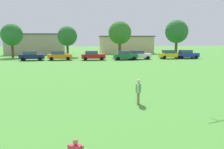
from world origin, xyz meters
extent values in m
plane|color=#4C9338|center=(0.00, 30.00, 0.00)|extent=(160.00, 160.00, 0.00)
sphere|color=#936B4C|center=(-0.40, 4.71, 1.03)|extent=(0.17, 0.17, 0.17)
cylinder|color=#8C7259|center=(3.45, 12.45, 0.39)|extent=(0.15, 0.15, 0.78)
cylinder|color=#8C7259|center=(3.53, 12.67, 0.39)|extent=(0.15, 0.15, 0.78)
cube|color=#4CB266|center=(3.49, 12.56, 1.06)|extent=(0.45, 0.59, 0.55)
cylinder|color=beige|center=(3.38, 12.25, 1.08)|extent=(0.11, 0.11, 0.52)
cylinder|color=beige|center=(3.60, 12.86, 1.08)|extent=(0.11, 0.11, 0.52)
sphere|color=beige|center=(3.49, 12.56, 1.48)|extent=(0.24, 0.24, 0.24)
cube|color=#141E4C|center=(-8.35, 44.33, 0.70)|extent=(4.30, 1.80, 0.76)
cube|color=#334756|center=(-8.69, 44.33, 1.38)|extent=(2.24, 1.58, 0.60)
cylinder|color=black|center=(-6.88, 45.23, 0.32)|extent=(0.64, 0.22, 0.64)
cylinder|color=black|center=(-6.88, 43.43, 0.32)|extent=(0.64, 0.22, 0.64)
cylinder|color=black|center=(-9.81, 45.23, 0.32)|extent=(0.64, 0.22, 0.64)
cylinder|color=black|center=(-9.81, 43.43, 0.32)|extent=(0.64, 0.22, 0.64)
cube|color=orange|center=(-3.42, 44.34, 0.70)|extent=(4.30, 1.80, 0.76)
cube|color=#334756|center=(-3.76, 44.34, 1.38)|extent=(2.24, 1.58, 0.60)
cylinder|color=black|center=(-1.96, 45.24, 0.32)|extent=(0.64, 0.22, 0.64)
cylinder|color=black|center=(-1.96, 43.44, 0.32)|extent=(0.64, 0.22, 0.64)
cylinder|color=black|center=(-4.88, 45.24, 0.32)|extent=(0.64, 0.22, 0.64)
cylinder|color=black|center=(-4.88, 43.44, 0.32)|extent=(0.64, 0.22, 0.64)
cube|color=red|center=(2.58, 43.63, 0.70)|extent=(4.30, 1.80, 0.76)
cube|color=#334756|center=(2.23, 43.63, 1.38)|extent=(2.24, 1.58, 0.60)
cylinder|color=black|center=(4.04, 44.53, 0.32)|extent=(0.64, 0.22, 0.64)
cylinder|color=black|center=(4.04, 42.73, 0.32)|extent=(0.64, 0.22, 0.64)
cylinder|color=black|center=(1.12, 44.53, 0.32)|extent=(0.64, 0.22, 0.64)
cylinder|color=black|center=(1.12, 42.73, 0.32)|extent=(0.64, 0.22, 0.64)
cube|color=#196B38|center=(8.42, 43.21, 0.70)|extent=(4.30, 1.80, 0.76)
cube|color=#334756|center=(8.07, 43.21, 1.38)|extent=(2.24, 1.58, 0.60)
cylinder|color=black|center=(9.88, 44.11, 0.32)|extent=(0.64, 0.22, 0.64)
cylinder|color=black|center=(9.88, 42.31, 0.32)|extent=(0.64, 0.22, 0.64)
cylinder|color=black|center=(6.96, 44.11, 0.32)|extent=(0.64, 0.22, 0.64)
cylinder|color=black|center=(6.96, 42.31, 0.32)|extent=(0.64, 0.22, 0.64)
cube|color=white|center=(11.29, 44.27, 0.70)|extent=(4.30, 1.80, 0.76)
cube|color=#334756|center=(10.95, 44.27, 1.38)|extent=(2.24, 1.58, 0.60)
cylinder|color=black|center=(12.76, 45.17, 0.32)|extent=(0.64, 0.22, 0.64)
cylinder|color=black|center=(12.76, 43.37, 0.32)|extent=(0.64, 0.22, 0.64)
cylinder|color=black|center=(9.83, 45.17, 0.32)|extent=(0.64, 0.22, 0.64)
cylinder|color=black|center=(9.83, 43.37, 0.32)|extent=(0.64, 0.22, 0.64)
cube|color=yellow|center=(17.50, 44.51, 0.70)|extent=(4.30, 1.80, 0.76)
cube|color=#334756|center=(17.15, 44.51, 1.38)|extent=(2.24, 1.58, 0.60)
cylinder|color=black|center=(18.96, 45.41, 0.32)|extent=(0.64, 0.22, 0.64)
cylinder|color=black|center=(18.96, 43.61, 0.32)|extent=(0.64, 0.22, 0.64)
cylinder|color=black|center=(16.04, 45.41, 0.32)|extent=(0.64, 0.22, 0.64)
cylinder|color=black|center=(16.04, 43.61, 0.32)|extent=(0.64, 0.22, 0.64)
cube|color=#1E38AD|center=(20.89, 44.46, 0.70)|extent=(4.30, 1.80, 0.76)
cube|color=#334756|center=(20.55, 44.46, 1.38)|extent=(2.24, 1.58, 0.60)
cylinder|color=black|center=(22.35, 45.36, 0.32)|extent=(0.64, 0.22, 0.64)
cylinder|color=black|center=(22.35, 43.56, 0.32)|extent=(0.64, 0.22, 0.64)
cylinder|color=black|center=(19.43, 45.36, 0.32)|extent=(0.64, 0.22, 0.64)
cylinder|color=black|center=(19.43, 43.56, 0.32)|extent=(0.64, 0.22, 0.64)
cylinder|color=brown|center=(-13.31, 51.36, 1.38)|extent=(0.51, 0.51, 2.77)
sphere|color=#286B2D|center=(-13.31, 51.36, 4.62)|extent=(4.37, 4.37, 4.37)
cylinder|color=brown|center=(-2.32, 51.92, 1.30)|extent=(0.48, 0.48, 2.60)
sphere|color=#286B2D|center=(-2.32, 51.92, 4.35)|extent=(4.11, 4.11, 4.11)
cylinder|color=brown|center=(8.50, 49.96, 1.50)|extent=(0.55, 0.55, 3.01)
sphere|color=#337528|center=(8.50, 49.96, 5.03)|extent=(4.75, 4.75, 4.75)
cylinder|color=brown|center=(21.43, 51.61, 1.60)|extent=(0.59, 0.59, 3.19)
sphere|color=#286B2D|center=(21.43, 51.61, 5.33)|extent=(5.04, 5.04, 5.04)
cube|color=beige|center=(12.21, 62.88, 2.10)|extent=(12.97, 7.69, 4.20)
cube|color=#4C4742|center=(12.21, 62.88, 4.32)|extent=(13.49, 8.00, 0.24)
cube|color=tan|center=(-10.35, 62.88, 2.37)|extent=(13.61, 8.38, 4.75)
cube|color=#4C4742|center=(-10.35, 62.88, 4.87)|extent=(14.15, 8.71, 0.24)
camera|label=1|loc=(-0.29, -2.90, 4.26)|focal=41.04mm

